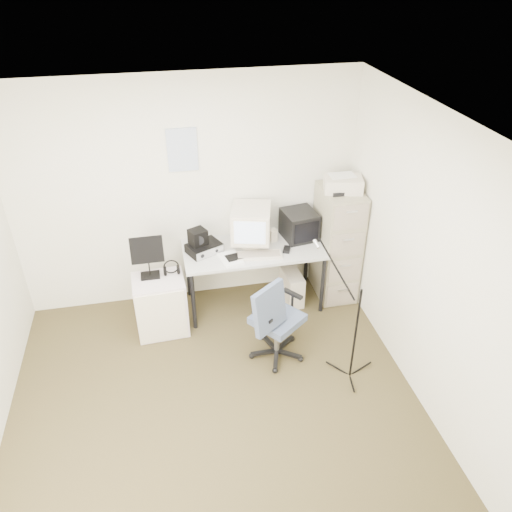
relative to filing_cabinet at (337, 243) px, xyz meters
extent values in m
cube|color=#3E361D|center=(-1.58, -1.48, -0.66)|extent=(3.60, 3.60, 0.01)
cube|color=white|center=(-1.58, -1.48, 1.85)|extent=(3.60, 3.60, 0.01)
cube|color=beige|center=(-1.58, 0.32, 0.60)|extent=(3.60, 0.02, 2.50)
cube|color=beige|center=(0.22, -1.48, 0.60)|extent=(0.02, 3.60, 2.50)
cube|color=white|center=(-1.60, 0.31, 1.10)|extent=(0.30, 0.02, 0.44)
cube|color=gray|center=(0.00, 0.00, 0.00)|extent=(0.40, 0.60, 1.30)
cube|color=#C9B496|center=(0.00, -0.01, 0.72)|extent=(0.44, 0.35, 0.15)
cube|color=beige|center=(-0.95, -0.03, -0.29)|extent=(1.50, 0.70, 0.73)
cube|color=#C9B496|center=(-0.96, 0.05, 0.30)|extent=(0.49, 0.51, 0.44)
cube|color=black|center=(-0.42, 0.10, 0.24)|extent=(0.39, 0.41, 0.31)
cube|color=beige|center=(-0.71, 0.08, 0.15)|extent=(0.09, 0.09, 0.14)
cube|color=#C9B496|center=(-0.93, -0.20, 0.09)|extent=(0.49, 0.22, 0.03)
cube|color=black|center=(-0.62, -0.16, 0.10)|extent=(0.11, 0.14, 0.04)
cube|color=black|center=(-1.48, 0.00, 0.13)|extent=(0.41, 0.36, 0.10)
cube|color=black|center=(-1.53, 0.02, 0.26)|extent=(0.22, 0.21, 0.17)
cube|color=white|center=(-1.23, -0.20, 0.09)|extent=(0.26, 0.32, 0.02)
cube|color=#C9B496|center=(-0.52, -0.07, -0.46)|extent=(0.20, 0.41, 0.37)
cube|color=#4A5770|center=(-0.90, -0.91, -0.18)|extent=(0.76, 0.76, 0.94)
cube|color=silver|center=(-1.98, -0.28, -0.33)|extent=(0.53, 0.43, 0.64)
cube|color=black|center=(-2.05, -0.20, 0.22)|extent=(0.34, 0.21, 0.47)
torus|color=black|center=(-1.84, -0.20, 0.04)|extent=(0.18, 0.18, 0.03)
cylinder|color=black|center=(-0.28, -1.32, 0.01)|extent=(0.03, 0.03, 1.32)
camera|label=1|loc=(-1.86, -4.47, 2.86)|focal=35.00mm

